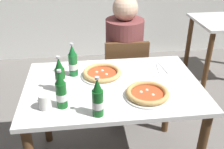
{
  "coord_description": "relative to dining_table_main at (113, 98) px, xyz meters",
  "views": [
    {
      "loc": [
        -0.19,
        -1.53,
        1.67
      ],
      "look_at": [
        0.0,
        0.05,
        0.8
      ],
      "focal_mm": 41.95,
      "sensor_mm": 36.0,
      "label": 1
    }
  ],
  "objects": [
    {
      "name": "dining_table_main",
      "position": [
        0.0,
        0.0,
        0.0
      ],
      "size": [
        1.2,
        0.8,
        0.75
      ],
      "color": "silver",
      "rests_on": "ground_plane"
    },
    {
      "name": "chair_behind_table",
      "position": [
        0.19,
        0.61,
        -0.15
      ],
      "size": [
        0.41,
        0.41,
        0.85
      ],
      "rotation": [
        0.0,
        0.0,
        3.12
      ],
      "color": "brown",
      "rests_on": "ground_plane"
    },
    {
      "name": "diner_seated",
      "position": [
        0.19,
        0.66,
        -0.05
      ],
      "size": [
        0.34,
        0.34,
        1.21
      ],
      "color": "#2D3342",
      "rests_on": "ground_plane"
    },
    {
      "name": "pizza_margherita_near",
      "position": [
        0.2,
        -0.17,
        0.14
      ],
      "size": [
        0.29,
        0.29,
        0.04
      ],
      "color": "white",
      "rests_on": "dining_table_main"
    },
    {
      "name": "pizza_marinara_far",
      "position": [
        -0.06,
        0.13,
        0.14
      ],
      "size": [
        0.3,
        0.3,
        0.04
      ],
      "color": "white",
      "rests_on": "dining_table_main"
    },
    {
      "name": "beer_bottle_left",
      "position": [
        -0.13,
        -0.32,
        0.22
      ],
      "size": [
        0.07,
        0.07,
        0.25
      ],
      "color": "#14591E",
      "rests_on": "dining_table_main"
    },
    {
      "name": "beer_bottle_center",
      "position": [
        -0.33,
        -0.22,
        0.22
      ],
      "size": [
        0.07,
        0.07,
        0.25
      ],
      "color": "#14591E",
      "rests_on": "dining_table_main"
    },
    {
      "name": "beer_bottle_right",
      "position": [
        -0.34,
        -0.04,
        0.22
      ],
      "size": [
        0.07,
        0.07,
        0.25
      ],
      "color": "#14591E",
      "rests_on": "dining_table_main"
    },
    {
      "name": "beer_bottle_extra",
      "position": [
        -0.27,
        0.17,
        0.22
      ],
      "size": [
        0.07,
        0.07,
        0.25
      ],
      "color": "#196B2D",
      "rests_on": "dining_table_main"
    },
    {
      "name": "napkin_with_cutlery",
      "position": [
        0.39,
        0.2,
        0.12
      ],
      "size": [
        0.19,
        0.19,
        0.01
      ],
      "color": "white",
      "rests_on": "dining_table_main"
    },
    {
      "name": "paper_cup",
      "position": [
        -0.43,
        -0.22,
        0.16
      ],
      "size": [
        0.07,
        0.07,
        0.09
      ],
      "primitive_type": "cylinder",
      "color": "white",
      "rests_on": "dining_table_main"
    }
  ]
}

